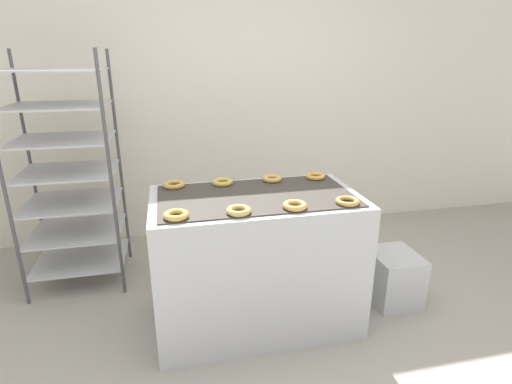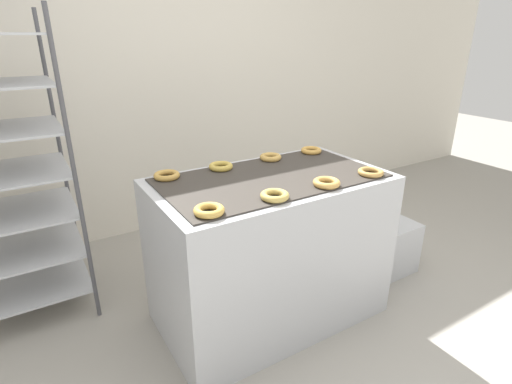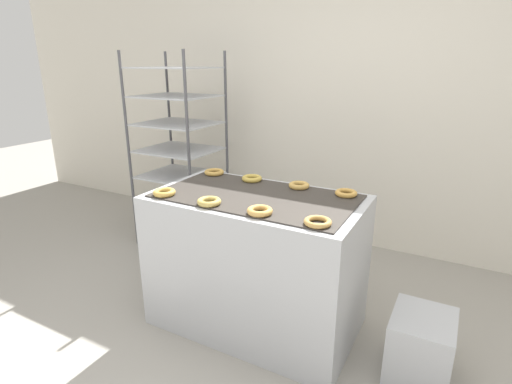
{
  "view_description": "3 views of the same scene",
  "coord_description": "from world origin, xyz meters",
  "px_view_note": "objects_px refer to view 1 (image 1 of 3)",
  "views": [
    {
      "loc": [
        -0.49,
        -1.58,
        1.66
      ],
      "look_at": [
        0.0,
        0.61,
        0.89
      ],
      "focal_mm": 28.0,
      "sensor_mm": 36.0,
      "label": 1
    },
    {
      "loc": [
        -1.1,
        -1.04,
        1.57
      ],
      "look_at": [
        0.0,
        0.76,
        0.73
      ],
      "focal_mm": 28.0,
      "sensor_mm": 36.0,
      "label": 2
    },
    {
      "loc": [
        1.05,
        -1.35,
        1.62
      ],
      "look_at": [
        0.0,
        0.61,
        0.89
      ],
      "focal_mm": 28.0,
      "sensor_mm": 36.0,
      "label": 3
    }
  ],
  "objects_px": {
    "donut_near_midright": "(295,205)",
    "donut_far_right": "(315,176)",
    "donut_near_right": "(347,201)",
    "donut_far_midright": "(272,179)",
    "donut_near_left": "(176,215)",
    "fryer_machine": "(256,260)",
    "donut_near_midleft": "(239,210)",
    "donut_far_left": "(174,185)",
    "baking_rack_cart": "(68,172)",
    "donut_far_midleft": "(222,182)",
    "glaze_bin": "(393,277)"
  },
  "relations": [
    {
      "from": "baking_rack_cart",
      "to": "donut_near_left",
      "type": "xyz_separation_m",
      "value": [
        0.73,
        -1.05,
        0.02
      ]
    },
    {
      "from": "donut_near_left",
      "to": "fryer_machine",
      "type": "bearing_deg",
      "value": 27.9
    },
    {
      "from": "donut_near_midleft",
      "to": "donut_far_midright",
      "type": "bearing_deg",
      "value": 58.3
    },
    {
      "from": "donut_near_right",
      "to": "donut_far_midright",
      "type": "relative_size",
      "value": 1.06
    },
    {
      "from": "donut_near_midleft",
      "to": "glaze_bin",
      "type": "bearing_deg",
      "value": 12.83
    },
    {
      "from": "donut_near_midright",
      "to": "donut_far_right",
      "type": "xyz_separation_m",
      "value": [
        0.31,
        0.5,
        -0.0
      ]
    },
    {
      "from": "baking_rack_cart",
      "to": "donut_far_left",
      "type": "xyz_separation_m",
      "value": [
        0.73,
        -0.53,
        0.02
      ]
    },
    {
      "from": "baking_rack_cart",
      "to": "donut_near_left",
      "type": "height_order",
      "value": "baking_rack_cart"
    },
    {
      "from": "glaze_bin",
      "to": "donut_near_midright",
      "type": "xyz_separation_m",
      "value": [
        -0.83,
        -0.25,
        0.71
      ]
    },
    {
      "from": "donut_far_midleft",
      "to": "baking_rack_cart",
      "type": "bearing_deg",
      "value": 152.49
    },
    {
      "from": "glaze_bin",
      "to": "donut_near_midleft",
      "type": "height_order",
      "value": "donut_near_midleft"
    },
    {
      "from": "baking_rack_cart",
      "to": "donut_far_midright",
      "type": "distance_m",
      "value": 1.47
    },
    {
      "from": "glaze_bin",
      "to": "donut_near_left",
      "type": "xyz_separation_m",
      "value": [
        -1.47,
        -0.25,
        0.71
      ]
    },
    {
      "from": "donut_near_midright",
      "to": "donut_near_midleft",
      "type": "bearing_deg",
      "value": -178.99
    },
    {
      "from": "donut_far_midleft",
      "to": "donut_far_midright",
      "type": "distance_m",
      "value": 0.33
    },
    {
      "from": "fryer_machine",
      "to": "donut_far_left",
      "type": "bearing_deg",
      "value": 150.8
    },
    {
      "from": "fryer_machine",
      "to": "donut_near_left",
      "type": "xyz_separation_m",
      "value": [
        -0.48,
        -0.25,
        0.45
      ]
    },
    {
      "from": "donut_near_midright",
      "to": "donut_far_right",
      "type": "height_order",
      "value": "donut_near_midright"
    },
    {
      "from": "donut_near_midleft",
      "to": "donut_near_midright",
      "type": "distance_m",
      "value": 0.31
    },
    {
      "from": "donut_far_midleft",
      "to": "glaze_bin",
      "type": "bearing_deg",
      "value": -12.33
    },
    {
      "from": "donut_near_midleft",
      "to": "fryer_machine",
      "type": "bearing_deg",
      "value": 59.61
    },
    {
      "from": "donut_near_left",
      "to": "baking_rack_cart",
      "type": "bearing_deg",
      "value": 124.89
    },
    {
      "from": "donut_near_right",
      "to": "donut_far_left",
      "type": "relative_size",
      "value": 1.0
    },
    {
      "from": "donut_near_left",
      "to": "donut_far_midright",
      "type": "xyz_separation_m",
      "value": [
        0.64,
        0.51,
        -0.0
      ]
    },
    {
      "from": "fryer_machine",
      "to": "donut_near_midleft",
      "type": "relative_size",
      "value": 9.4
    },
    {
      "from": "donut_near_left",
      "to": "donut_near_right",
      "type": "xyz_separation_m",
      "value": [
        0.95,
        0.0,
        -0.0
      ]
    },
    {
      "from": "fryer_machine",
      "to": "donut_far_midright",
      "type": "xyz_separation_m",
      "value": [
        0.17,
        0.26,
        0.45
      ]
    },
    {
      "from": "donut_near_midright",
      "to": "donut_far_midright",
      "type": "xyz_separation_m",
      "value": [
        0.01,
        0.51,
        -0.0
      ]
    },
    {
      "from": "donut_near_left",
      "to": "donut_far_midright",
      "type": "bearing_deg",
      "value": 38.33
    },
    {
      "from": "donut_near_right",
      "to": "donut_far_right",
      "type": "bearing_deg",
      "value": 90.54
    },
    {
      "from": "donut_far_left",
      "to": "donut_far_midleft",
      "type": "bearing_deg",
      "value": -2.37
    },
    {
      "from": "donut_far_midleft",
      "to": "donut_near_right",
      "type": "bearing_deg",
      "value": -38.17
    },
    {
      "from": "donut_near_left",
      "to": "donut_far_midleft",
      "type": "xyz_separation_m",
      "value": [
        0.31,
        0.5,
        -0.0
      ]
    },
    {
      "from": "donut_near_left",
      "to": "donut_far_right",
      "type": "xyz_separation_m",
      "value": [
        0.94,
        0.5,
        -0.0
      ]
    },
    {
      "from": "baking_rack_cart",
      "to": "donut_near_right",
      "type": "height_order",
      "value": "baking_rack_cart"
    },
    {
      "from": "fryer_machine",
      "to": "donut_near_right",
      "type": "xyz_separation_m",
      "value": [
        0.47,
        -0.25,
        0.45
      ]
    },
    {
      "from": "baking_rack_cart",
      "to": "donut_far_left",
      "type": "relative_size",
      "value": 12.62
    },
    {
      "from": "donut_far_midright",
      "to": "donut_far_right",
      "type": "distance_m",
      "value": 0.3
    },
    {
      "from": "donut_near_midleft",
      "to": "donut_near_right",
      "type": "xyz_separation_m",
      "value": [
        0.62,
        0.01,
        -0.0
      ]
    },
    {
      "from": "donut_near_midright",
      "to": "baking_rack_cart",
      "type": "bearing_deg",
      "value": 142.48
    },
    {
      "from": "donut_far_left",
      "to": "donut_far_midleft",
      "type": "xyz_separation_m",
      "value": [
        0.31,
        -0.01,
        0.0
      ]
    },
    {
      "from": "donut_near_left",
      "to": "donut_far_left",
      "type": "height_order",
      "value": "donut_near_left"
    },
    {
      "from": "donut_far_midleft",
      "to": "donut_far_right",
      "type": "bearing_deg",
      "value": -0.56
    },
    {
      "from": "donut_far_left",
      "to": "donut_far_midright",
      "type": "height_order",
      "value": "same"
    },
    {
      "from": "donut_near_left",
      "to": "donut_far_midleft",
      "type": "distance_m",
      "value": 0.59
    },
    {
      "from": "baking_rack_cart",
      "to": "glaze_bin",
      "type": "relative_size",
      "value": 4.71
    },
    {
      "from": "baking_rack_cart",
      "to": "donut_near_right",
      "type": "xyz_separation_m",
      "value": [
        1.68,
        -1.04,
        0.02
      ]
    },
    {
      "from": "donut_near_right",
      "to": "baking_rack_cart",
      "type": "bearing_deg",
      "value": 148.13
    },
    {
      "from": "donut_far_left",
      "to": "donut_near_midright",
      "type": "bearing_deg",
      "value": -39.37
    },
    {
      "from": "donut_near_left",
      "to": "donut_far_midleft",
      "type": "bearing_deg",
      "value": 58.4
    }
  ]
}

